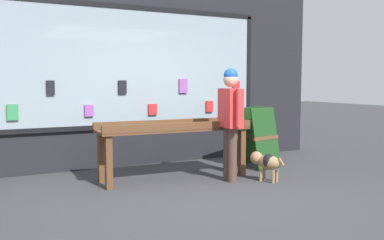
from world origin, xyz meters
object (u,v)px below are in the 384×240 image
at_px(person_browsing, 230,116).
at_px(small_dog, 266,162).
at_px(sandwich_board_sign, 257,137).
at_px(display_table_main, 174,133).

xyz_separation_m(person_browsing, small_dog, (0.46, -0.27, -0.69)).
height_order(person_browsing, sandwich_board_sign, person_browsing).
height_order(display_table_main, sandwich_board_sign, sandwich_board_sign).
height_order(small_dog, sandwich_board_sign, sandwich_board_sign).
bearing_deg(small_dog, sandwich_board_sign, -51.81).
relative_size(display_table_main, person_browsing, 1.40).
bearing_deg(sandwich_board_sign, small_dog, -130.49).
relative_size(person_browsing, small_dog, 3.16).
height_order(display_table_main, small_dog, display_table_main).
height_order(display_table_main, person_browsing, person_browsing).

